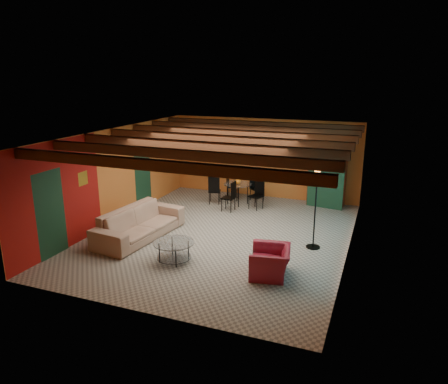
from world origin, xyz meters
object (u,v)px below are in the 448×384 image
at_px(sofa, 140,223).
at_px(armchair, 270,262).
at_px(dining_table, 238,190).
at_px(floor_lamp, 315,207).
at_px(armoire, 327,176).
at_px(vase, 238,173).
at_px(coffee_table, 174,252).
at_px(potted_plant, 330,138).

xyz_separation_m(sofa, armchair, (3.75, -0.86, -0.09)).
relative_size(dining_table, floor_lamp, 0.88).
relative_size(armoire, vase, 9.67).
relative_size(coffee_table, dining_table, 0.51).
distance_m(sofa, floor_lamp, 4.51).
relative_size(armchair, potted_plant, 1.86).
bearing_deg(armoire, floor_lamp, -77.63).
xyz_separation_m(armoire, potted_plant, (0.00, 0.00, 1.23)).
distance_m(armoire, potted_plant, 1.23).
relative_size(armchair, coffee_table, 1.01).
height_order(floor_lamp, vase, floor_lamp).
bearing_deg(dining_table, potted_plant, 18.59).
relative_size(armchair, vase, 4.69).
relative_size(dining_table, vase, 9.13).
height_order(coffee_table, dining_table, dining_table).
xyz_separation_m(armchair, armoire, (0.39, 5.44, 0.67)).
xyz_separation_m(armoire, vase, (-2.72, -0.91, 0.08)).
height_order(armchair, armoire, armoire).
height_order(armchair, vase, vase).
relative_size(dining_table, armoire, 0.94).
distance_m(coffee_table, dining_table, 4.67).
bearing_deg(floor_lamp, sofa, -167.66).
relative_size(potted_plant, vase, 2.52).
relative_size(sofa, potted_plant, 5.29).
relative_size(floor_lamp, vase, 10.35).
bearing_deg(armchair, coffee_table, -97.91).
bearing_deg(dining_table, floor_lamp, -42.74).
xyz_separation_m(armchair, floor_lamp, (0.61, 1.81, 0.74)).
bearing_deg(floor_lamp, vase, 137.26).
bearing_deg(sofa, vase, -14.92).
xyz_separation_m(dining_table, potted_plant, (2.72, 0.91, 1.73)).
bearing_deg(vase, dining_table, 0.00).
bearing_deg(potted_plant, dining_table, -161.41).
distance_m(sofa, armchair, 3.85).
bearing_deg(vase, coffee_table, -88.82).
distance_m(sofa, coffee_table, 1.82).
bearing_deg(armchair, potted_plant, 164.59).
xyz_separation_m(sofa, armoire, (4.15, 4.59, 0.58)).
xyz_separation_m(coffee_table, armoire, (2.62, 5.58, 0.74)).
xyz_separation_m(coffee_table, floor_lamp, (2.84, 1.95, 0.81)).
bearing_deg(vase, floor_lamp, -42.74).
distance_m(dining_table, armoire, 2.91).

